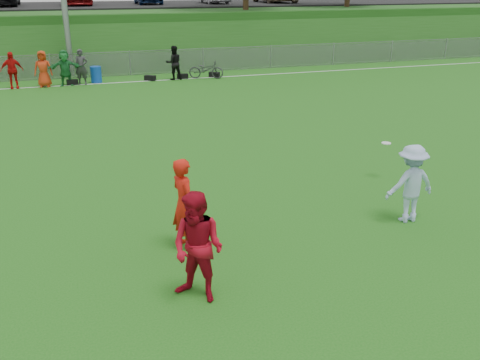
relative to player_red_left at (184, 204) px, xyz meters
name	(u,v)px	position (x,y,z in m)	size (l,w,h in m)	color
ground	(258,234)	(1.50, 0.03, -0.89)	(120.00, 120.00, 0.00)	#1B6114
sideline_far	(136,82)	(1.50, 18.03, -0.88)	(60.00, 0.10, 0.01)	white
fence	(130,63)	(1.50, 20.03, -0.24)	(58.00, 0.06, 1.30)	gray
berm	(109,29)	(1.50, 31.03, 0.61)	(120.00, 18.00, 3.00)	#1F5016
parking_lot	(105,5)	(1.50, 33.03, 2.16)	(120.00, 12.00, 0.10)	black
spectator_row	(79,67)	(-1.17, 18.03, -0.04)	(8.58, 0.66, 1.69)	red
gear_bags	(156,78)	(2.55, 18.13, -0.76)	(7.74, 0.57, 0.26)	black
player_red_left	(184,204)	(0.00, 0.00, 0.00)	(0.65, 0.43, 1.78)	red
player_red_center	(198,248)	(-0.18, -1.82, 0.02)	(0.88, 0.69, 1.82)	#A80B1D
player_blue	(411,184)	(4.74, -0.31, -0.05)	(1.08, 0.62, 1.68)	#AAC4EC
frisbee	(386,143)	(5.71, 2.15, 0.04)	(0.24, 0.24, 0.02)	silver
recycling_bin	(96,75)	(-0.38, 18.41, -0.49)	(0.53, 0.53, 0.79)	#1042AE
bicycle	(206,69)	(5.09, 17.83, -0.42)	(0.62, 1.77, 0.93)	#2C2C2E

